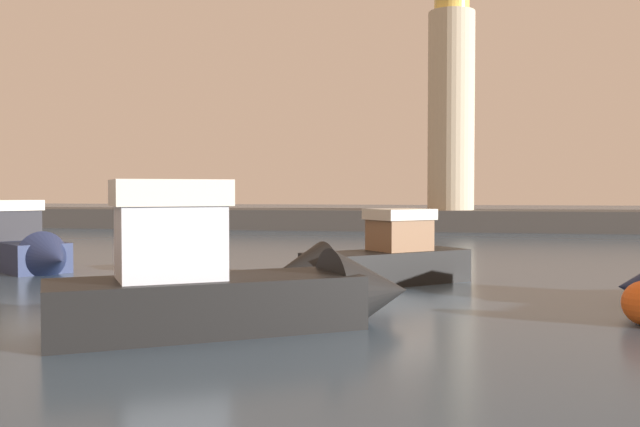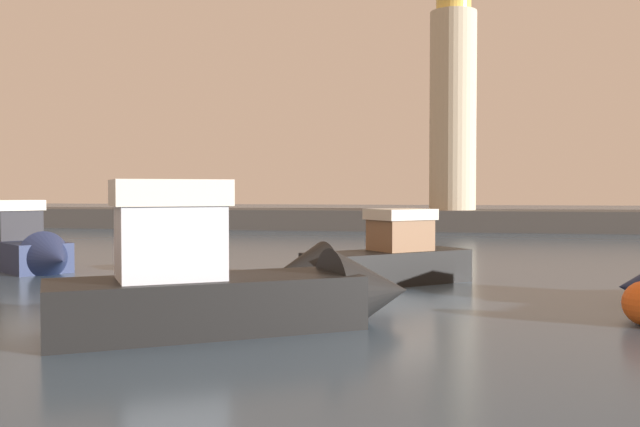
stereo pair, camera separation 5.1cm
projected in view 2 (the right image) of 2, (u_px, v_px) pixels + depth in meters
name	position (u px, v px, depth m)	size (l,w,h in m)	color
ground_plane	(338.00, 265.00, 26.10)	(220.00, 220.00, 0.00)	#384C60
breakwater	(390.00, 220.00, 49.67)	(79.04, 5.76, 1.42)	#423F3D
lighthouse	(453.00, 96.00, 48.60)	(3.22, 3.22, 16.80)	beige
motorboat_3	(29.00, 248.00, 24.22)	(5.83, 5.06, 2.76)	#1E284C
motorboat_4	(246.00, 284.00, 14.04)	(7.45, 5.66, 3.39)	black
motorboat_5	(368.00, 261.00, 20.36)	(5.86, 5.43, 2.51)	black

